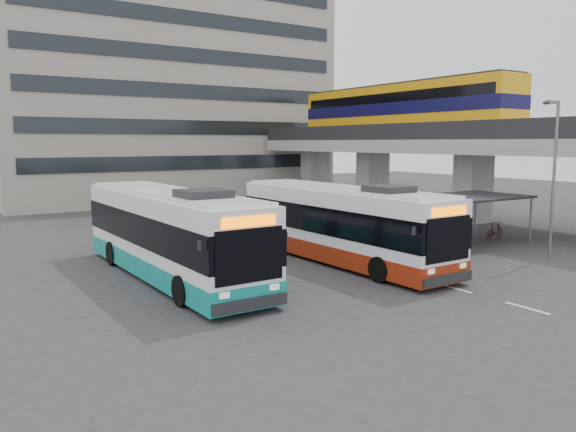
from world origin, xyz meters
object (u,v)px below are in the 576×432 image
bus_main (340,224)px  bus_teal (170,234)px  pedestrian (226,254)px  lamp_post (553,169)px

bus_main → bus_teal: size_ratio=0.97×
bus_main → bus_teal: bus_teal is taller
bus_main → bus_teal: bearing=169.3°
pedestrian → bus_teal: bearing=96.2°
bus_main → pedestrian: bus_main is taller
bus_teal → lamp_post: bearing=-21.1°
bus_teal → pedestrian: size_ratio=7.39×
bus_main → bus_teal: 7.64m
pedestrian → lamp_post: size_ratio=0.24×
bus_main → lamp_post: (8.66, -4.66, 2.43)m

